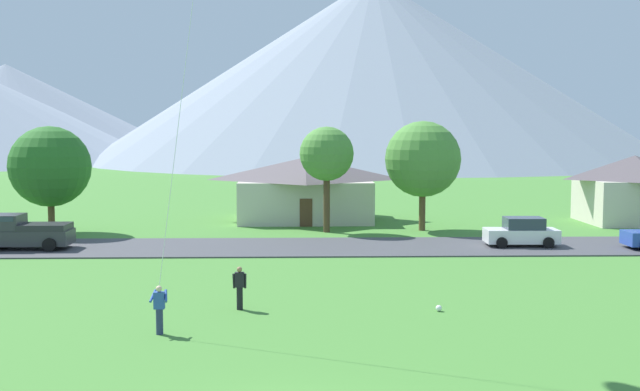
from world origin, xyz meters
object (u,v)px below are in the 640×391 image
Objects in this scene: house_leftmost at (634,188)px; tree_near_left at (50,167)px; house_left_center at (306,188)px; tree_left_of_center at (327,155)px; tree_center at (423,159)px; parked_car_white_mid_west at (522,232)px; watcher_person at (240,287)px; soccer_ball at (439,308)px; pickup_truck_charcoal_west_side at (23,232)px.

house_leftmost is 41.50m from tree_near_left.
house_left_center is 7.51m from tree_left_of_center.
house_leftmost is 1.02× the size of tree_center.
parked_car_white_mid_west is at bearing -47.27° from house_left_center.
house_leftmost is 16.90m from tree_center.
tree_left_of_center is 4.24× the size of watcher_person.
parked_car_white_mid_west reaches higher than soccer_ball.
pickup_truck_charcoal_west_side is at bearing 144.21° from soccer_ball.
watcher_person is (-15.39, -15.18, 0.01)m from parked_car_white_mid_west.
tree_left_of_center reaches higher than soccer_ball.
house_leftmost is at bearing 6.47° from tree_near_left.
parked_car_white_mid_west is at bearing -58.12° from tree_center.
tree_near_left is at bearing -157.56° from house_left_center.
house_left_center is 1.42× the size of tree_center.
tree_left_of_center is 13.86m from parked_car_white_mid_west.
parked_car_white_mid_west is (4.68, -7.53, -4.02)m from tree_center.
tree_left_of_center is (-22.88, -4.52, 2.65)m from house_leftmost.
tree_left_of_center is at bearing 22.14° from pickup_truck_charcoal_west_side.
tree_center is at bearing 64.76° from watcher_person.
parked_car_white_mid_west is at bearing 0.77° from pickup_truck_charcoal_west_side.
tree_left_of_center is 1.67× the size of parked_car_white_mid_west.
house_leftmost reaches higher than watcher_person.
tree_center reaches higher than tree_near_left.
soccer_ball is (21.82, -22.33, -4.34)m from tree_near_left.
parked_car_white_mid_west is at bearing -135.72° from house_leftmost.
house_leftmost is 1.07× the size of tree_near_left.
tree_center is at bearing 82.44° from soccer_ball.
house_leftmost is 24.35m from house_left_center.
house_left_center is at bearing 101.26° from tree_left_of_center.
house_left_center is at bearing 142.31° from tree_center.
tree_near_left is at bearing -173.53° from house_leftmost.
house_left_center is 18.45m from tree_near_left.
tree_center is at bearing 6.24° from tree_left_of_center.
watcher_person is at bearing -100.64° from tree_left_of_center.
parked_car_white_mid_west is 17.67× the size of soccer_ball.
house_left_center reaches higher than pickup_truck_charcoal_west_side.
tree_left_of_center reaches higher than watcher_person.
pickup_truck_charcoal_west_side is (0.62, -7.05, -3.40)m from tree_near_left.
house_left_center is at bearing 99.41° from soccer_ball.
house_leftmost is at bearing -5.49° from house_left_center.
tree_near_left is 29.74× the size of soccer_ball.
tree_near_left is 4.26× the size of watcher_person.
tree_center reaches higher than soccer_ball.
pickup_truck_charcoal_west_side is 21.70× the size of soccer_ball.
tree_center is 1.44× the size of pickup_truck_charcoal_west_side.
tree_near_left is 0.95× the size of tree_center.
watcher_person reaches higher than soccer_ball.
tree_near_left reaches higher than tree_left_of_center.
tree_left_of_center is at bearing 0.47° from tree_near_left.
tree_center reaches higher than watcher_person.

